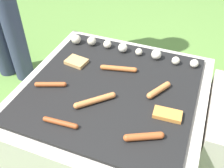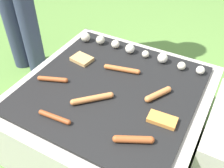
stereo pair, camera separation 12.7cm
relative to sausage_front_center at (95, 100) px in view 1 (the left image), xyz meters
name	(u,v)px [view 1 (the left image)]	position (x,y,z in m)	size (l,w,h in m)	color
ground_plane	(112,136)	(0.03, 0.13, -0.40)	(14.00, 14.00, 0.00)	#567F38
grill	(112,114)	(0.03, 0.13, -0.21)	(0.91, 0.91, 0.39)	#B2AA9E
sausage_front_center	(95,100)	(0.00, 0.00, 0.00)	(0.15, 0.15, 0.03)	#C6753D
sausage_mid_left	(144,137)	(0.27, -0.12, 0.00)	(0.15, 0.09, 0.03)	#A34C23
sausage_front_right	(159,90)	(0.26, 0.17, 0.00)	(0.09, 0.14, 0.03)	#C6753D
sausage_front_left	(60,123)	(-0.08, -0.17, 0.00)	(0.16, 0.03, 0.02)	#93421E
sausage_back_left	(119,69)	(0.02, 0.27, 0.00)	(0.19, 0.06, 0.03)	#B7602D
sausage_back_center	(51,84)	(-0.25, 0.03, 0.00)	(0.15, 0.07, 0.02)	#A34C23
bread_slice_left	(76,62)	(-0.22, 0.24, 0.00)	(0.12, 0.10, 0.02)	tan
bread_slice_right	(167,114)	(0.33, 0.04, 0.00)	(0.13, 0.07, 0.02)	#D18438
mushroom_row	(124,48)	(-0.02, 0.44, 0.01)	(0.75, 0.08, 0.06)	beige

